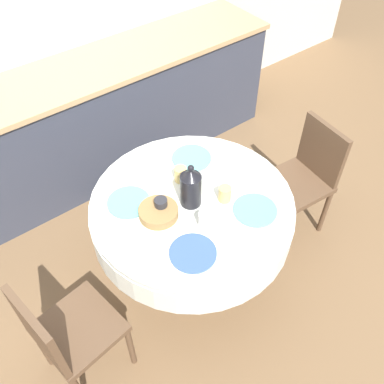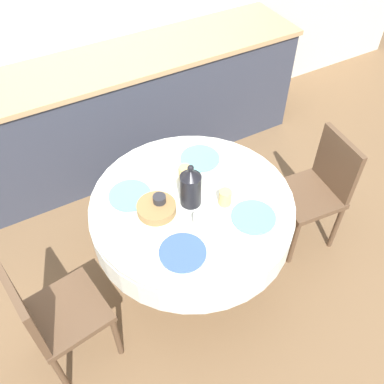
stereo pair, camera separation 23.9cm
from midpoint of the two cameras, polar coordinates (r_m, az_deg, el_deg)
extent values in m
plane|color=brown|center=(3.07, 2.27, -11.00)|extent=(12.00, 12.00, 0.00)
cube|color=#383D4C|center=(3.58, -8.83, 9.65)|extent=(3.20, 0.60, 0.92)
cube|color=tan|center=(3.32, -9.80, 16.23)|extent=(3.24, 0.64, 0.04)
cylinder|color=brown|center=(3.05, 2.28, -10.80)|extent=(0.44, 0.44, 0.04)
cylinder|color=brown|center=(2.82, 2.45, -7.77)|extent=(0.11, 0.11, 0.52)
cylinder|color=silver|center=(2.54, 2.69, -3.22)|extent=(1.19, 1.19, 0.18)
cylinder|color=silver|center=(2.46, 2.78, -1.66)|extent=(1.18, 1.18, 0.03)
cube|color=brown|center=(3.06, 17.30, -0.58)|extent=(0.44, 0.44, 0.04)
cube|color=brown|center=(3.01, 21.00, 3.39)|extent=(0.07, 0.38, 0.42)
cylinder|color=brown|center=(3.06, 15.59, -6.74)|extent=(0.04, 0.04, 0.42)
cylinder|color=brown|center=(3.23, 12.12, -2.18)|extent=(0.04, 0.04, 0.42)
cylinder|color=brown|center=(3.24, 20.66, -4.53)|extent=(0.04, 0.04, 0.42)
cylinder|color=brown|center=(3.40, 17.12, -0.33)|extent=(0.04, 0.04, 0.42)
cube|color=brown|center=(2.49, -13.65, -15.48)|extent=(0.45, 0.45, 0.04)
cube|color=brown|center=(2.28, -18.79, -14.95)|extent=(0.09, 0.38, 0.42)
cylinder|color=brown|center=(2.79, -11.28, -13.27)|extent=(0.04, 0.04, 0.42)
cylinder|color=brown|center=(2.63, -7.32, -18.73)|extent=(0.04, 0.04, 0.42)
cylinder|color=brown|center=(2.77, -17.87, -16.76)|extent=(0.04, 0.04, 0.42)
cylinder|color=brown|center=(2.61, -14.42, -22.64)|extent=(0.04, 0.04, 0.42)
cylinder|color=#3856AD|center=(2.22, 1.86, -8.25)|extent=(0.25, 0.25, 0.01)
cylinder|color=white|center=(2.30, 4.08, -4.02)|extent=(0.07, 0.07, 0.10)
cylinder|color=#60BCB7|center=(2.41, 11.05, -3.46)|extent=(0.25, 0.25, 0.01)
cylinder|color=#DBB766|center=(2.42, 7.26, -0.88)|extent=(0.07, 0.07, 0.10)
cylinder|color=#60BCB7|center=(2.48, -5.57, -0.60)|extent=(0.25, 0.25, 0.01)
cylinder|color=#28282D|center=(2.38, -1.48, -1.53)|extent=(0.07, 0.07, 0.10)
cylinder|color=#60BCB7|center=(2.70, 3.62, 4.38)|extent=(0.25, 0.25, 0.01)
cylinder|color=#DBB766|center=(2.54, 1.74, 2.38)|extent=(0.07, 0.07, 0.10)
cylinder|color=black|center=(2.38, 2.65, 0.21)|extent=(0.12, 0.12, 0.20)
cone|color=black|center=(2.29, 2.76, 2.38)|extent=(0.11, 0.11, 0.05)
sphere|color=black|center=(2.26, 2.80, 3.13)|extent=(0.04, 0.04, 0.04)
cylinder|color=olive|center=(2.38, -1.91, -2.35)|extent=(0.22, 0.22, 0.05)
camera|label=1|loc=(0.12, -87.13, 3.06)|focal=40.00mm
camera|label=2|loc=(0.12, 92.87, -3.06)|focal=40.00mm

